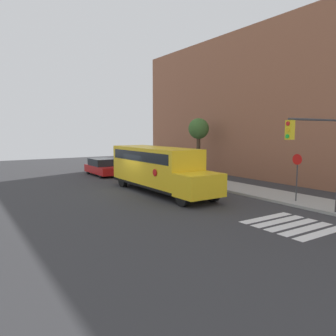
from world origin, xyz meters
name	(u,v)px	position (x,y,z in m)	size (l,w,h in m)	color
ground_plane	(134,191)	(0.00, 0.00, 0.00)	(60.00, 60.00, 0.00)	#333335
sidewalk_strip	(207,182)	(0.00, 6.50, 0.07)	(44.00, 3.00, 0.15)	#9E9E99
building_backdrop	(264,105)	(0.00, 13.00, 6.42)	(32.00, 4.00, 12.84)	#935B42
crosswalk_stripes	(292,225)	(11.16, 2.00, 0.00)	(3.30, 3.20, 0.01)	white
school_bus	(158,167)	(1.31, 1.12, 1.72)	(9.73, 2.57, 3.00)	yellow
parked_car	(102,167)	(-8.69, 1.18, 0.76)	(4.72, 1.84, 1.53)	red
stop_sign	(297,172)	(8.58, 5.87, 1.80)	(0.60, 0.10, 2.82)	#38383A
traffic_light	(323,149)	(11.28, 3.85, 3.29)	(0.28, 4.11, 4.85)	#38383A
tree_near_sidewalk	(199,130)	(-4.12, 8.89, 4.16)	(1.92, 1.92, 5.27)	#423323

